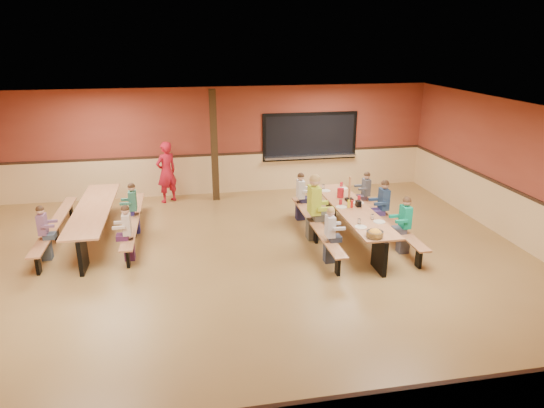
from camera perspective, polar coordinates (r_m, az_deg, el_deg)
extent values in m
plane|color=olive|center=(9.51, -3.30, -7.70)|extent=(12.00, 12.00, 0.00)
cube|color=brown|center=(13.75, -6.16, 7.34)|extent=(12.00, 0.04, 3.00)
cube|color=brown|center=(4.54, 5.05, -18.95)|extent=(12.00, 0.04, 3.00)
cube|color=brown|center=(11.32, 28.26, 2.56)|extent=(0.04, 10.00, 3.00)
cube|color=white|center=(8.58, -3.69, 10.46)|extent=(12.00, 10.00, 0.04)
cube|color=black|center=(14.15, 4.49, 7.93)|extent=(2.60, 0.06, 1.20)
cube|color=silver|center=(14.18, 4.53, 5.60)|extent=(2.70, 0.28, 0.06)
cube|color=black|center=(13.15, -6.81, 6.77)|extent=(0.18, 0.18, 3.00)
cube|color=#B27246|center=(10.72, 9.51, -0.58)|extent=(0.75, 3.60, 0.04)
cube|color=black|center=(9.53, 12.52, -5.78)|extent=(0.08, 0.60, 0.70)
cube|color=black|center=(12.22, 6.98, 0.20)|extent=(0.08, 0.60, 0.70)
cube|color=#B27246|center=(10.57, 5.21, -2.33)|extent=(0.26, 3.60, 0.04)
cube|color=black|center=(10.66, 5.17, -3.46)|extent=(0.06, 0.18, 0.41)
cube|color=#B27246|center=(11.12, 13.43, -1.71)|extent=(0.26, 3.60, 0.04)
cube|color=black|center=(11.20, 13.34, -2.78)|extent=(0.06, 0.18, 0.41)
cube|color=#B27246|center=(11.30, -20.29, -0.51)|extent=(0.75, 3.60, 0.04)
cube|color=black|center=(10.01, -21.38, -5.45)|extent=(0.08, 0.60, 0.70)
cube|color=black|center=(12.86, -19.08, 0.23)|extent=(0.08, 0.60, 0.70)
cube|color=#B27246|center=(11.57, -24.15, -2.09)|extent=(0.26, 3.60, 0.04)
cube|color=black|center=(11.64, -24.00, -3.12)|extent=(0.06, 0.18, 0.41)
cube|color=#B27246|center=(11.28, -16.00, -1.64)|extent=(0.26, 3.60, 0.04)
cube|color=black|center=(11.35, -15.90, -2.70)|extent=(0.06, 0.18, 0.41)
imported|color=#B61427|center=(13.34, -12.31, 3.69)|extent=(0.73, 0.67, 1.67)
cylinder|color=#AE1722|center=(11.35, 8.06, 1.31)|extent=(0.16, 0.16, 0.22)
cube|color=black|center=(10.81, 10.14, 0.04)|extent=(0.10, 0.14, 0.13)
cylinder|color=yellow|center=(10.71, 9.02, 0.03)|extent=(0.06, 0.06, 0.17)
cylinder|color=#B2140F|center=(10.71, 9.38, 0.01)|extent=(0.06, 0.06, 0.17)
cube|color=black|center=(11.17, 9.05, 0.53)|extent=(0.16, 0.16, 0.06)
cube|color=#B27246|center=(11.08, 9.13, 1.90)|extent=(0.02, 0.09, 0.50)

